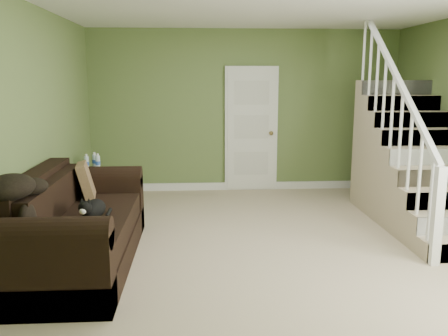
{
  "coord_description": "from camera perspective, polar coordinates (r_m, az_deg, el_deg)",
  "views": [
    {
      "loc": [
        -0.81,
        -4.95,
        1.84
      ],
      "look_at": [
        -0.49,
        0.36,
        0.82
      ],
      "focal_mm": 38.0,
      "sensor_mm": 36.0,
      "label": 1
    }
  ],
  "objects": [
    {
      "name": "wall_front",
      "position": [
        2.41,
        16.26,
        -2.57
      ],
      "size": [
        5.0,
        0.04,
        2.6
      ],
      "primitive_type": "cube",
      "color": "#607840",
      "rests_on": "floor"
    },
    {
      "name": "throw_blanket",
      "position": [
        4.22,
        -24.4,
        -2.12
      ],
      "size": [
        0.46,
        0.56,
        0.21
      ],
      "primitive_type": "ellipsoid",
      "rotation": [
        0.0,
        0.0,
        -0.15
      ],
      "color": "black",
      "rests_on": "sofa"
    },
    {
      "name": "floor",
      "position": [
        5.35,
        5.53,
        -9.34
      ],
      "size": [
        5.0,
        5.5,
        0.01
      ],
      "primitive_type": "cube",
      "color": "tan",
      "rests_on": "ground"
    },
    {
      "name": "door",
      "position": [
        7.76,
        3.3,
        4.65
      ],
      "size": [
        0.86,
        0.12,
        2.02
      ],
      "color": "white",
      "rests_on": "floor"
    },
    {
      "name": "baseboard_back",
      "position": [
        7.92,
        2.49,
        -2.16
      ],
      "size": [
        5.0,
        0.04,
        0.12
      ],
      "primitive_type": "cube",
      "color": "white",
      "rests_on": "floor"
    },
    {
      "name": "throw_pillow",
      "position": [
        5.51,
        -16.27,
        -1.46
      ],
      "size": [
        0.26,
        0.42,
        0.41
      ],
      "primitive_type": "cube",
      "rotation": [
        0.0,
        -0.24,
        0.17
      ],
      "color": "#4F3A1F",
      "rests_on": "sofa"
    },
    {
      "name": "wall_left",
      "position": [
        5.26,
        -22.24,
        4.14
      ],
      "size": [
        0.04,
        5.5,
        2.6
      ],
      "primitive_type": "cube",
      "color": "#607840",
      "rests_on": "floor"
    },
    {
      "name": "baseboard_left",
      "position": [
        5.52,
        -21.02,
        -8.72
      ],
      "size": [
        0.04,
        5.5,
        0.12
      ],
      "primitive_type": "cube",
      "color": "white",
      "rests_on": "floor"
    },
    {
      "name": "staircase",
      "position": [
        6.66,
        21.5,
        -0.29
      ],
      "size": [
        1.0,
        2.51,
        2.82
      ],
      "color": "tan",
      "rests_on": "floor"
    },
    {
      "name": "sofa",
      "position": [
        4.96,
        -17.59,
        -7.13
      ],
      "size": [
        1.02,
        2.36,
        0.93
      ],
      "color": "black",
      "rests_on": "floor"
    },
    {
      "name": "cat",
      "position": [
        4.71,
        -15.45,
        -4.82
      ],
      "size": [
        0.27,
        0.52,
        0.25
      ],
      "rotation": [
        0.0,
        0.0,
        -0.23
      ],
      "color": "black",
      "rests_on": "sofa"
    },
    {
      "name": "banana",
      "position": [
        4.53,
        -17.73,
        -6.48
      ],
      "size": [
        0.13,
        0.19,
        0.05
      ],
      "primitive_type": "ellipsoid",
      "rotation": [
        0.0,
        0.0,
        0.49
      ],
      "color": "yellow",
      "rests_on": "sofa"
    },
    {
      "name": "wall_back",
      "position": [
        7.77,
        2.54,
        6.84
      ],
      "size": [
        5.0,
        0.04,
        2.6
      ],
      "primitive_type": "cube",
      "color": "#607840",
      "rests_on": "floor"
    },
    {
      "name": "side_table",
      "position": [
        6.88,
        -15.31,
        -2.5
      ],
      "size": [
        0.59,
        0.59,
        0.81
      ],
      "rotation": [
        0.0,
        0.0,
        -0.25
      ],
      "color": "black",
      "rests_on": "floor"
    },
    {
      "name": "ceiling",
      "position": [
        5.08,
        6.09,
        19.39
      ],
      "size": [
        5.0,
        5.5,
        0.01
      ],
      "primitive_type": "cube",
      "color": "white",
      "rests_on": "wall_back"
    }
  ]
}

